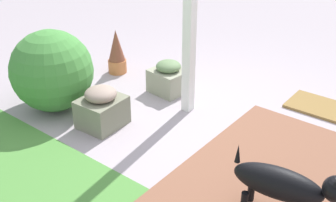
% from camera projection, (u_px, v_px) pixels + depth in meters
% --- Properties ---
extents(ground_plane, '(12.00, 12.00, 0.00)m').
position_uv_depth(ground_plane, '(196.00, 129.00, 4.23)').
color(ground_plane, '#A699A2').
extents(brick_path, '(1.80, 2.40, 0.02)m').
position_uv_depth(brick_path, '(286.00, 197.00, 3.31)').
color(brick_path, brown).
rests_on(brick_path, ground).
extents(stone_planter_nearest, '(0.43, 0.39, 0.39)m').
position_uv_depth(stone_planter_nearest, '(168.00, 78.00, 4.88)').
color(stone_planter_nearest, gray).
rests_on(stone_planter_nearest, ground).
extents(stone_planter_mid, '(0.40, 0.46, 0.43)m').
position_uv_depth(stone_planter_mid, '(102.00, 108.00, 4.20)').
color(stone_planter_mid, gray).
rests_on(stone_planter_mid, ground).
extents(round_shrub, '(0.87, 0.87, 0.87)m').
position_uv_depth(round_shrub, '(52.00, 71.00, 4.42)').
color(round_shrub, '#42863B').
rests_on(round_shrub, ground).
extents(terracotta_pot_spiky, '(0.24, 0.24, 0.57)m').
position_uv_depth(terracotta_pot_spiky, '(117.00, 53.00, 5.33)').
color(terracotta_pot_spiky, '#C2703F').
rests_on(terracotta_pot_spiky, ground).
extents(dog, '(0.81, 0.32, 0.55)m').
position_uv_depth(dog, '(286.00, 185.00, 2.96)').
color(dog, black).
rests_on(dog, ground).
extents(doormat, '(0.62, 0.48, 0.03)m').
position_uv_depth(doormat, '(318.00, 106.00, 4.61)').
color(doormat, olive).
rests_on(doormat, ground).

